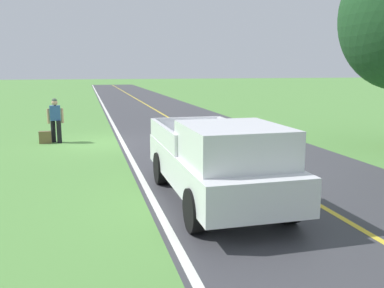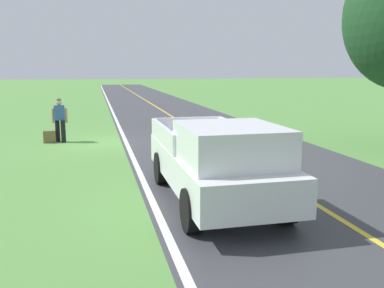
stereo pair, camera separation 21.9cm
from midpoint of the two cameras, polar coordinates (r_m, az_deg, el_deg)
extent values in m
plane|color=#568E42|center=(16.79, -12.54, 0.14)|extent=(200.00, 200.00, 0.00)
cube|color=#3D3D42|center=(17.42, 1.37, 0.76)|extent=(7.17, 120.00, 0.00)
cube|color=silver|center=(16.83, -9.86, 0.28)|extent=(0.16, 117.60, 0.00)
cube|color=gold|center=(17.42, 1.37, 0.77)|extent=(0.14, 117.60, 0.00)
cylinder|color=black|center=(17.17, -18.03, 1.59)|extent=(0.18, 0.18, 0.88)
cylinder|color=black|center=(17.41, -18.75, 1.66)|extent=(0.18, 0.18, 0.88)
cube|color=#335999|center=(17.20, -18.53, 4.03)|extent=(0.41, 0.28, 0.58)
sphere|color=tan|center=(17.17, -18.61, 5.37)|extent=(0.23, 0.23, 0.23)
sphere|color=#4C564C|center=(17.16, -18.63, 5.62)|extent=(0.20, 0.20, 0.20)
cube|color=black|center=(17.40, -18.53, 4.19)|extent=(0.33, 0.22, 0.44)
cylinder|color=tan|center=(17.19, -17.65, 3.71)|extent=(0.10, 0.10, 0.58)
cylinder|color=tan|center=(17.20, -19.38, 3.61)|extent=(0.10, 0.10, 0.58)
cube|color=brown|center=(17.28, -19.75, 0.87)|extent=(0.47, 0.23, 0.48)
cube|color=silver|center=(9.28, 2.37, -3.04)|extent=(2.04, 5.41, 0.70)
cube|color=silver|center=(8.03, 4.89, 0.01)|extent=(1.85, 2.17, 0.72)
cube|color=black|center=(8.02, 4.90, 0.52)|extent=(1.69, 1.31, 0.43)
cube|color=silver|center=(10.47, 5.58, 1.66)|extent=(0.12, 3.02, 0.45)
cube|color=silver|center=(9.98, -4.60, 1.25)|extent=(0.12, 3.02, 0.45)
cube|color=silver|center=(11.64, -1.36, 2.57)|extent=(1.84, 0.11, 0.45)
cylinder|color=black|center=(8.13, 12.16, -7.76)|extent=(0.31, 0.80, 0.80)
cylinder|color=black|center=(7.52, -0.33, -9.02)|extent=(0.31, 0.80, 0.80)
cylinder|color=black|center=(11.07, 4.46, -2.73)|extent=(0.31, 0.80, 0.80)
cylinder|color=black|center=(10.62, -4.77, -3.29)|extent=(0.31, 0.80, 0.80)
camera|label=1|loc=(0.11, -90.61, -0.11)|focal=39.06mm
camera|label=2|loc=(0.11, 89.39, 0.11)|focal=39.06mm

